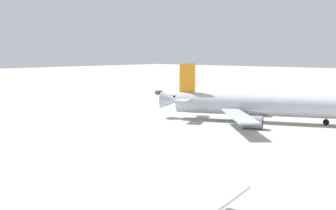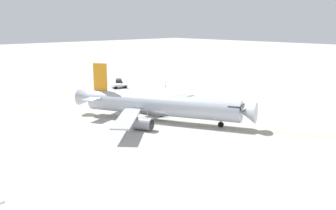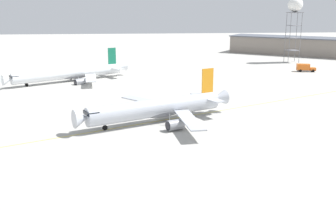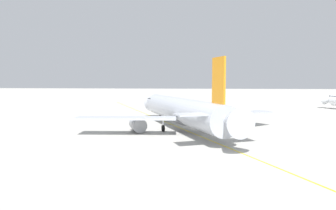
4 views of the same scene
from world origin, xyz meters
name	(u,v)px [view 1 (image 1 of 4)]	position (x,y,z in m)	size (l,w,h in m)	color
ground_plane	(257,124)	(0.00, 0.00, 0.00)	(600.00, 600.00, 0.00)	#ADAAA3
airliner_main	(256,106)	(-1.37, 2.08, 3.13)	(36.48, 32.32, 11.23)	#B2B7C1
baggage_truck_truck	(159,92)	(-49.46, 27.38, 0.71)	(4.10, 3.45, 1.22)	#232326
pushback_tug_truck	(167,96)	(-40.16, 20.58, 0.81)	(3.81, 4.94, 1.30)	#232326
taxiway_centreline	(251,122)	(-1.90, 1.27, 0.00)	(132.10, 63.97, 0.01)	yellow
safety_cone_near	(213,96)	(-31.56, 31.85, 0.28)	(0.36, 0.36, 0.55)	orange
safety_cone_mid	(210,95)	(-34.30, 34.50, 0.28)	(0.36, 0.36, 0.55)	orange
safety_cone_far	(207,93)	(-38.57, 38.63, 0.28)	(0.36, 0.36, 0.55)	orange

